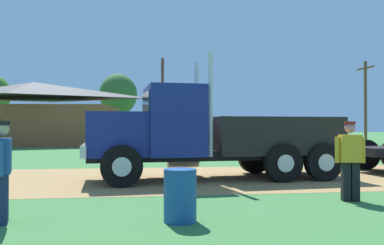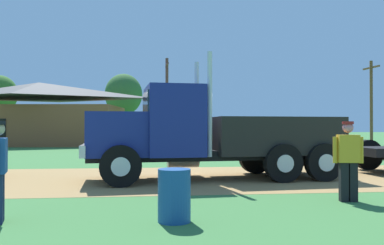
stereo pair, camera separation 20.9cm
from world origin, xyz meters
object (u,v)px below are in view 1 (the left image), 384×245
utility_pole_far (365,100)px  truck_foreground_white (212,136)px  visitor_standing_near (350,158)px  shed_building (33,115)px  utility_pole_near (162,99)px  steel_barrel (180,195)px  visitor_walking_mid (2,167)px

utility_pole_far → truck_foreground_white: bearing=-129.8°
visitor_standing_near → utility_pole_far: utility_pole_far is taller
visitor_standing_near → shed_building: size_ratio=0.11×
utility_pole_near → utility_pole_far: utility_pole_near is taller
truck_foreground_white → utility_pole_near: bearing=91.1°
truck_foreground_white → shed_building: 25.84m
steel_barrel → shed_building: (-9.95, 28.36, 2.18)m
truck_foreground_white → utility_pole_far: utility_pole_far is taller
shed_building → utility_pole_far: (28.78, -2.27, 1.32)m
visitor_standing_near → shed_building: bearing=116.9°
truck_foreground_white → visitor_walking_mid: truck_foreground_white is taller
truck_foreground_white → utility_pole_far: (17.38, 20.88, 2.64)m
steel_barrel → utility_pole_near: bearing=87.9°
visitor_standing_near → utility_pole_far: (15.09, 24.72, 3.02)m
visitor_walking_mid → utility_pole_far: size_ratio=0.23×
visitor_walking_mid → utility_pole_near: bearing=82.0°
truck_foreground_white → steel_barrel: truck_foreground_white is taller
utility_pole_near → steel_barrel: bearing=-92.1°
truck_foreground_white → steel_barrel: bearing=-105.5°
visitor_standing_near → shed_building: 30.31m
steel_barrel → visitor_standing_near: bearing=20.2°
visitor_standing_near → visitor_walking_mid: bearing=-170.1°
utility_pole_far → visitor_walking_mid: bearing=-130.0°
steel_barrel → utility_pole_near: size_ratio=0.11×
visitor_walking_mid → shed_building: size_ratio=0.11×
utility_pole_near → visitor_walking_mid: bearing=-98.0°
shed_building → visitor_standing_near: bearing=-63.1°
steel_barrel → shed_building: bearing=109.3°
visitor_walking_mid → utility_pole_far: (21.70, 25.87, 3.02)m
visitor_standing_near → visitor_walking_mid: 6.71m
truck_foreground_white → utility_pole_far: bearing=50.2°
visitor_walking_mid → utility_pole_near: (3.88, 27.75, 3.14)m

